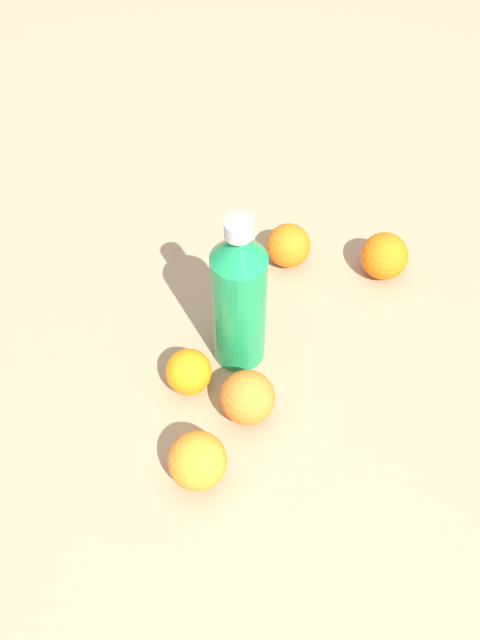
# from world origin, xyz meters

# --- Properties ---
(ground_plane) EXTENTS (2.40, 2.40, 0.00)m
(ground_plane) POSITION_xyz_m (0.00, 0.00, 0.00)
(ground_plane) COLOR #9E7F60
(water_bottle) EXTENTS (0.08, 0.08, 0.27)m
(water_bottle) POSITION_xyz_m (0.03, -0.00, 0.13)
(water_bottle) COLOR #198C4C
(water_bottle) RESTS_ON ground_plane
(orange_0) EXTENTS (0.08, 0.08, 0.08)m
(orange_0) POSITION_xyz_m (0.31, -0.04, 0.04)
(orange_0) COLOR orange
(orange_0) RESTS_ON ground_plane
(orange_1) EXTENTS (0.08, 0.08, 0.08)m
(orange_1) POSITION_xyz_m (-0.15, -0.11, 0.04)
(orange_1) COLOR orange
(orange_1) RESTS_ON ground_plane
(orange_2) EXTENTS (0.08, 0.08, 0.08)m
(orange_2) POSITION_xyz_m (-0.04, -0.09, 0.04)
(orange_2) COLOR orange
(orange_2) RESTS_ON ground_plane
(orange_3) EXTENTS (0.07, 0.07, 0.07)m
(orange_3) POSITION_xyz_m (-0.07, 0.01, 0.03)
(orange_3) COLOR orange
(orange_3) RESTS_ON ground_plane
(orange_4) EXTENTS (0.07, 0.07, 0.07)m
(orange_4) POSITION_xyz_m (0.22, 0.08, 0.04)
(orange_4) COLOR orange
(orange_4) RESTS_ON ground_plane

